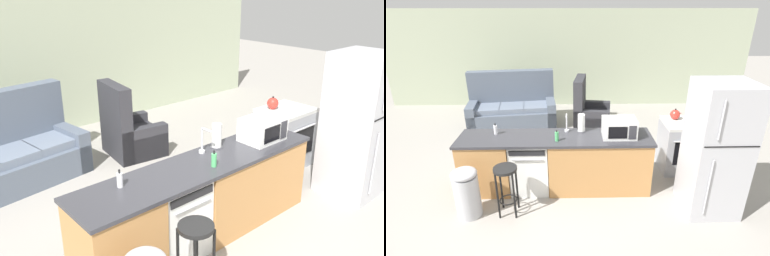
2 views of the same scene
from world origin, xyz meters
TOP-DOWN VIEW (x-y plane):
  - ground_plane at (0.00, 0.00)m, footprint 24.00×24.00m
  - wall_back at (0.30, 4.20)m, footprint 10.00×0.06m
  - kitchen_counter at (0.24, 0.00)m, footprint 2.94×0.66m
  - dishwasher at (-0.25, -0.00)m, footprint 0.58×0.61m
  - stove_range at (2.35, 0.55)m, footprint 0.76×0.68m
  - refrigerator at (2.35, -0.55)m, footprint 0.72×0.73m
  - microwave at (1.11, -0.00)m, footprint 0.50×0.37m
  - sink_faucet at (0.32, 0.18)m, footprint 0.07×0.18m
  - paper_towel_roll at (0.55, 0.20)m, footprint 0.14×0.14m
  - soap_bottle at (0.18, -0.14)m, footprint 0.06×0.06m
  - dish_soap_bottle at (-0.77, 0.12)m, footprint 0.06×0.06m
  - kettle at (2.18, 0.68)m, footprint 0.21×0.17m
  - bar_stool at (-0.50, -0.62)m, footprint 0.32×0.32m
  - trash_bin at (-1.05, -0.65)m, footprint 0.35×0.35m
  - couch at (-1.01, 2.71)m, footprint 2.10×1.15m
  - armchair at (0.79, 2.44)m, footprint 0.91×0.95m

SIDE VIEW (x-z plane):
  - ground_plane at x=0.00m, z-range 0.00..0.00m
  - armchair at x=0.79m, z-range -0.25..0.95m
  - trash_bin at x=-1.05m, z-range 0.01..0.75m
  - couch at x=-1.01m, z-range -0.24..1.03m
  - kitchen_counter at x=0.24m, z-range -0.03..0.87m
  - dishwasher at x=-0.25m, z-range 0.00..0.84m
  - stove_range at x=2.35m, z-range 0.00..0.90m
  - bar_stool at x=-0.50m, z-range 0.17..0.91m
  - refrigerator at x=2.35m, z-range 0.00..1.88m
  - soap_bottle at x=0.18m, z-range 0.88..1.06m
  - dish_soap_bottle at x=-0.77m, z-range 0.88..1.06m
  - kettle at x=2.18m, z-range 0.89..1.08m
  - sink_faucet at x=0.32m, z-range 0.88..1.18m
  - paper_towel_roll at x=0.55m, z-range 0.90..1.18m
  - microwave at x=1.11m, z-range 0.90..1.18m
  - wall_back at x=0.30m, z-range 0.00..2.60m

